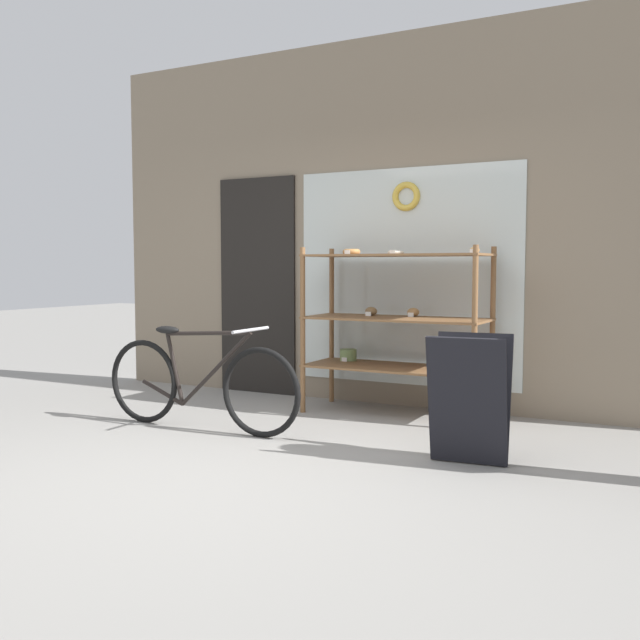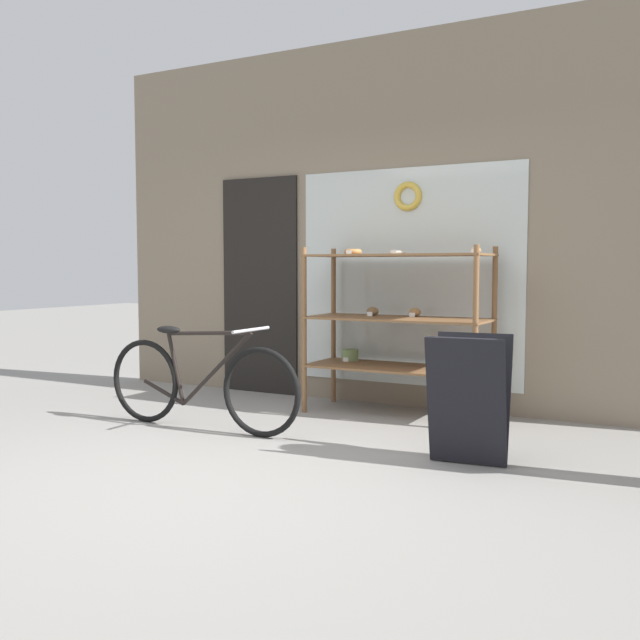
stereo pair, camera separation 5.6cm
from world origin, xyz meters
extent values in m
plane|color=gray|center=(0.00, 0.00, 0.00)|extent=(30.00, 30.00, 0.00)
cube|color=gray|center=(0.00, 2.54, 1.63)|extent=(5.87, 0.08, 3.27)
cube|color=silver|center=(0.20, 2.49, 1.15)|extent=(2.05, 0.02, 1.90)
cube|color=black|center=(-1.34, 2.48, 1.05)|extent=(0.84, 0.03, 2.10)
torus|color=gold|center=(0.20, 2.47, 1.85)|extent=(0.26, 0.06, 0.26)
cylinder|color=brown|center=(-0.48, 1.83, 0.70)|extent=(0.04, 0.04, 1.40)
cylinder|color=brown|center=(1.00, 1.83, 0.70)|extent=(0.04, 0.04, 1.40)
cylinder|color=brown|center=(-0.48, 2.37, 0.70)|extent=(0.04, 0.04, 1.40)
cylinder|color=brown|center=(1.00, 2.37, 0.70)|extent=(0.04, 0.04, 1.40)
cube|color=brown|center=(0.26, 2.10, 0.40)|extent=(1.52, 0.59, 0.02)
cube|color=brown|center=(0.26, 2.10, 0.81)|extent=(1.52, 0.59, 0.02)
cube|color=brown|center=(0.26, 2.10, 1.33)|extent=(1.52, 0.59, 0.02)
torus|color=beige|center=(0.20, 2.24, 1.36)|extent=(0.14, 0.14, 0.03)
cube|color=white|center=(0.20, 2.16, 1.36)|extent=(0.05, 0.00, 0.04)
cylinder|color=#7A995B|center=(-0.25, 2.26, 0.46)|extent=(0.15, 0.15, 0.10)
cube|color=white|center=(-0.25, 2.18, 0.43)|extent=(0.05, 0.00, 0.04)
ellipsoid|color=#AD7F4C|center=(0.34, 2.29, 0.85)|extent=(0.10, 0.09, 0.07)
cube|color=white|center=(0.34, 2.23, 0.84)|extent=(0.05, 0.00, 0.04)
ellipsoid|color=tan|center=(0.90, 2.16, 1.37)|extent=(0.08, 0.07, 0.05)
cube|color=white|center=(0.90, 2.11, 1.36)|extent=(0.05, 0.00, 0.04)
torus|color=pink|center=(0.69, 2.22, 0.43)|extent=(0.15, 0.15, 0.04)
cube|color=white|center=(0.69, 2.14, 0.43)|extent=(0.05, 0.00, 0.04)
ellipsoid|color=brown|center=(-0.02, 2.22, 0.86)|extent=(0.11, 0.09, 0.07)
cube|color=white|center=(-0.02, 2.16, 0.84)|extent=(0.05, 0.00, 0.04)
torus|color=#B27A42|center=(-0.15, 2.11, 1.37)|extent=(0.15, 0.15, 0.05)
cube|color=white|center=(-0.15, 2.03, 1.36)|extent=(0.05, 0.00, 0.04)
torus|color=black|center=(-1.41, 0.90, 0.33)|extent=(0.66, 0.05, 0.66)
torus|color=black|center=(-0.31, 0.90, 0.33)|extent=(0.66, 0.05, 0.66)
cylinder|color=black|center=(-0.71, 0.90, 0.47)|extent=(0.65, 0.03, 0.60)
cylinder|color=black|center=(-0.77, 0.90, 0.74)|extent=(0.77, 0.04, 0.07)
cylinder|color=black|center=(-1.09, 0.90, 0.45)|extent=(0.17, 0.03, 0.55)
cylinder|color=black|center=(-1.21, 0.90, 0.26)|extent=(0.40, 0.03, 0.18)
ellipsoid|color=black|center=(-1.16, 0.90, 0.75)|extent=(0.22, 0.09, 0.06)
cylinder|color=#B2B2B7|center=(-0.39, 0.90, 0.78)|extent=(0.03, 0.46, 0.02)
cube|color=black|center=(1.23, 0.83, 0.41)|extent=(0.50, 0.24, 0.81)
cube|color=black|center=(1.21, 1.01, 0.41)|extent=(0.50, 0.24, 0.81)
camera|label=1|loc=(2.44, -3.42, 1.24)|focal=40.00mm
camera|label=2|loc=(2.49, -3.39, 1.24)|focal=40.00mm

